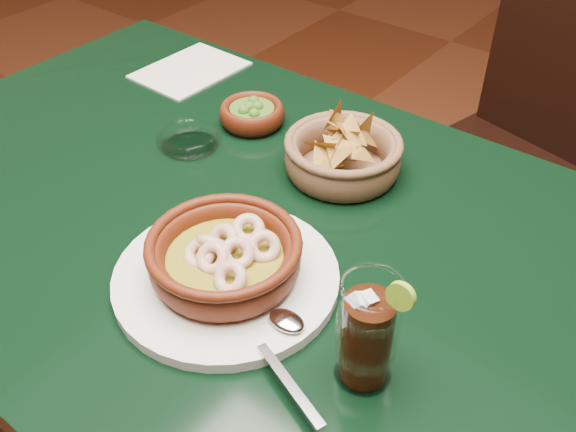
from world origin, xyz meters
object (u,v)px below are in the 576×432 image
Objects in this scene: dining_chair at (524,159)px; shrimp_plate at (226,263)px; cola_drink at (367,333)px; dining_table at (225,254)px; chip_basket at (343,155)px.

dining_chair reaches higher than shrimp_plate.
shrimp_plate is at bearing 176.17° from cola_drink.
cola_drink reaches higher than dining_table.
dining_table is at bearing -107.50° from dining_chair.
cola_drink is (0.23, -0.30, 0.03)m from chip_basket.
dining_chair is 0.87m from shrimp_plate.
shrimp_plate is (-0.11, -0.82, 0.24)m from dining_chair.
dining_table is 5.69× the size of chip_basket.
shrimp_plate is 0.29m from chip_basket.
cola_drink is at bearing -52.57° from chip_basket.
shrimp_plate is at bearing -86.11° from chip_basket.
chip_basket is (-0.02, 0.29, -0.00)m from shrimp_plate.
dining_chair reaches higher than chip_basket.
dining_chair is (0.22, 0.71, -0.11)m from dining_table.
dining_table is at bearing 158.67° from cola_drink.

